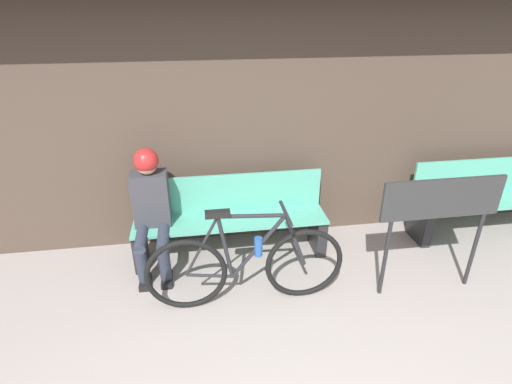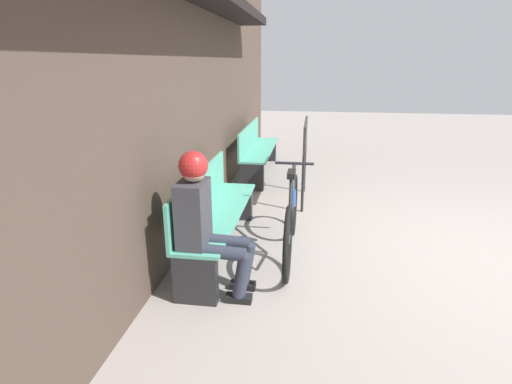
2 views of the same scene
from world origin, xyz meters
TOP-DOWN VIEW (x-y plane):
  - ground_plane at (0.00, 0.00)m, footprint 24.00×24.00m
  - storefront_wall at (0.00, 2.99)m, footprint 12.00×0.56m
  - park_bench_near at (-0.17, 2.60)m, footprint 1.93×0.42m
  - bicycle at (-0.11, 1.84)m, footprint 1.72×0.40m
  - person_seated at (-0.93, 2.49)m, footprint 0.34×0.60m
  - park_bench_far at (2.87, 2.60)m, footprint 2.01×0.42m
  - signboard at (1.54, 1.76)m, footprint 1.07×0.04m

SIDE VIEW (x-z plane):
  - ground_plane at x=0.00m, z-range 0.00..0.00m
  - bicycle at x=-0.11m, z-range -0.09..0.85m
  - park_bench_near at x=-0.17m, z-range -0.01..0.83m
  - park_bench_far at x=2.87m, z-range -0.01..0.84m
  - person_seated at x=-0.93m, z-range 0.09..1.32m
  - signboard at x=1.54m, z-range 0.30..1.42m
  - storefront_wall at x=0.00m, z-range 0.06..3.26m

